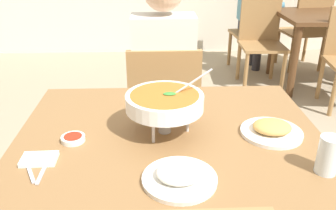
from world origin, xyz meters
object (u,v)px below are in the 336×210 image
(diner_main, at_px, (164,69))
(rice_plate, at_px, (180,176))
(chair_bg_window, at_px, (261,37))
(drink_glass, at_px, (328,157))
(patron_bg_middle, at_px, (253,6))
(chair_bg_middle, at_px, (260,27))
(chair_bg_corner, at_px, (307,27))
(curry_bowl, at_px, (165,102))
(sauce_dish, at_px, (73,138))
(appetizer_plate, at_px, (272,130))
(dining_table_far, at_px, (328,27))
(chair_diner_main, at_px, (164,107))
(dining_table_main, at_px, (170,156))

(diner_main, height_order, rice_plate, diner_main)
(rice_plate, relative_size, chair_bg_window, 0.27)
(drink_glass, bearing_deg, patron_bg_middle, 79.48)
(diner_main, relative_size, chair_bg_window, 1.46)
(chair_bg_middle, bearing_deg, chair_bg_corner, -3.75)
(curry_bowl, relative_size, sauce_dish, 3.69)
(appetizer_plate, bearing_deg, sauce_dish, -178.41)
(chair_bg_corner, bearing_deg, dining_table_far, -87.96)
(drink_glass, distance_m, chair_bg_window, 2.78)
(chair_bg_window, bearing_deg, rice_plate, -111.09)
(chair_diner_main, bearing_deg, drink_glass, -64.34)
(sauce_dish, bearing_deg, diner_main, 66.34)
(rice_plate, distance_m, chair_bg_middle, 3.39)
(sauce_dish, relative_size, chair_bg_middle, 0.10)
(sauce_dish, xyz_separation_m, drink_glass, (0.87, -0.23, 0.05))
(dining_table_main, xyz_separation_m, rice_plate, (0.02, -0.31, 0.13))
(chair_bg_middle, height_order, chair_bg_window, same)
(chair_bg_corner, distance_m, patron_bg_middle, 0.68)
(rice_plate, distance_m, chair_bg_window, 2.94)
(chair_bg_corner, height_order, chair_bg_window, same)
(dining_table_main, distance_m, drink_glass, 0.60)
(rice_plate, height_order, appetizer_plate, same)
(diner_main, height_order, chair_bg_middle, diner_main)
(chair_diner_main, distance_m, rice_plate, 1.10)
(diner_main, relative_size, sauce_dish, 14.56)
(chair_bg_corner, bearing_deg, patron_bg_middle, 171.14)
(curry_bowl, height_order, sauce_dish, curry_bowl)
(diner_main, xyz_separation_m, curry_bowl, (-0.02, -0.78, 0.14))
(curry_bowl, xyz_separation_m, chair_bg_corner, (1.74, 2.82, -0.38))
(diner_main, bearing_deg, rice_plate, -89.08)
(appetizer_plate, xyz_separation_m, dining_table_far, (1.34, 2.38, -0.16))
(drink_glass, relative_size, chair_bg_middle, 0.14)
(sauce_dish, relative_size, drink_glass, 0.69)
(sauce_dish, bearing_deg, dining_table_main, 7.70)
(dining_table_main, bearing_deg, diner_main, 90.00)
(appetizer_plate, distance_m, chair_bg_middle, 3.01)
(curry_bowl, bearing_deg, drink_glass, -29.30)
(patron_bg_middle, bearing_deg, chair_bg_window, -92.54)
(appetizer_plate, height_order, patron_bg_middle, patron_bg_middle)
(appetizer_plate, bearing_deg, rice_plate, -143.43)
(chair_diner_main, relative_size, diner_main, 0.69)
(diner_main, relative_size, chair_bg_middle, 1.46)
(rice_plate, xyz_separation_m, chair_bg_middle, (1.17, 3.17, -0.27))
(drink_glass, relative_size, chair_bg_corner, 0.14)
(diner_main, bearing_deg, curry_bowl, -91.36)
(dining_table_main, height_order, sauce_dish, sauce_dish)
(drink_glass, bearing_deg, sauce_dish, 165.00)
(chair_diner_main, bearing_deg, patron_bg_middle, 63.21)
(appetizer_plate, bearing_deg, drink_glass, -68.32)
(appetizer_plate, xyz_separation_m, chair_bg_corner, (1.33, 2.86, -0.27))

